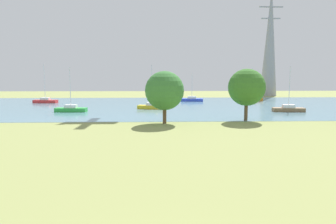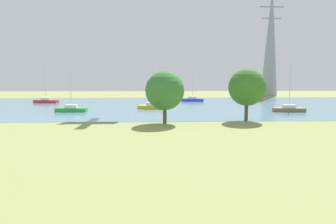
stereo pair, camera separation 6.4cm
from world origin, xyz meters
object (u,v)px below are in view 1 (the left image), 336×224
sailboat_blue (192,99)px  sailboat_red (45,101)px  sailboat_brown (288,109)px  tree_mid_shore (165,91)px  tree_west_far (247,87)px  electricity_pylon (270,41)px  sailboat_orange (251,99)px  sailboat_green (71,109)px  sailboat_yellow (152,106)px

sailboat_blue → sailboat_red: size_ratio=0.77×
sailboat_brown → tree_mid_shore: bearing=-150.9°
tree_west_far → electricity_pylon: 50.76m
sailboat_brown → sailboat_orange: bearing=89.0°
sailboat_blue → electricity_pylon: electricity_pylon is taller
sailboat_red → sailboat_orange: bearing=4.5°
tree_west_far → sailboat_red: bearing=143.0°
tree_west_far → tree_mid_shore: bearing=-169.5°
sailboat_green → electricity_pylon: (44.04, 35.57, 14.41)m
tree_mid_shore → tree_west_far: size_ratio=0.95×
sailboat_red → electricity_pylon: electricity_pylon is taller
sailboat_orange → electricity_pylon: bearing=59.7°
electricity_pylon → tree_west_far: bearing=-113.0°
tree_west_far → electricity_pylon: bearing=67.0°
sailboat_brown → tree_west_far: bearing=-136.0°
sailboat_green → tree_mid_shore: size_ratio=1.10×
sailboat_orange → tree_mid_shore: 37.10m
sailboat_yellow → sailboat_orange: size_ratio=1.01×
electricity_pylon → sailboat_red: bearing=-159.5°
sailboat_red → tree_mid_shore: 36.63m
sailboat_blue → tree_mid_shore: 31.30m
sailboat_green → sailboat_red: sailboat_red is taller
tree_mid_shore → sailboat_brown: bearing=29.1°
sailboat_blue → sailboat_red: 30.66m
sailboat_brown → sailboat_green: 34.04m
sailboat_blue → tree_mid_shore: (-6.70, -30.38, 3.44)m
sailboat_red → tree_west_far: size_ratio=1.23×
sailboat_blue → electricity_pylon: size_ratio=0.21×
sailboat_brown → sailboat_red: 46.60m
sailboat_orange → tree_mid_shore: (-20.02, -31.04, 3.42)m
sailboat_orange → electricity_pylon: electricity_pylon is taller
sailboat_orange → sailboat_red: bearing=-175.5°
sailboat_red → electricity_pylon: (53.54, 19.99, 14.39)m
sailboat_orange → sailboat_green: bearing=-151.0°
sailboat_orange → tree_west_far: 30.93m
sailboat_brown → electricity_pylon: (10.02, 36.63, 14.40)m
sailboat_brown → sailboat_red: size_ratio=0.89×
sailboat_orange → sailboat_blue: (-13.33, -0.66, -0.01)m
sailboat_yellow → sailboat_blue: sailboat_yellow is taller
sailboat_yellow → tree_west_far: (12.09, -13.66, 3.71)m
tree_west_far → sailboat_blue: bearing=97.2°
sailboat_red → tree_west_far: bearing=-37.0°
sailboat_brown → tree_west_far: 13.55m
sailboat_orange → tree_mid_shore: sailboat_orange is taller
sailboat_blue → tree_west_far: 28.94m
sailboat_blue → sailboat_red: bearing=-174.8°
sailboat_brown → sailboat_yellow: 21.95m
sailboat_blue → tree_west_far: tree_west_far is taller
sailboat_orange → sailboat_blue: sailboat_orange is taller
sailboat_yellow → tree_west_far: 18.61m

